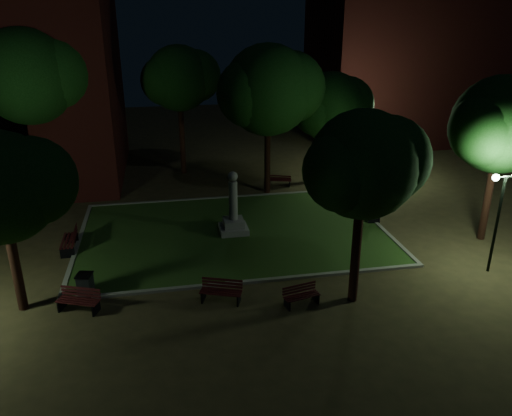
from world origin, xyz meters
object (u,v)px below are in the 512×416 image
Objects in this scene: trash_bin at (85,285)px; monument at (233,216)px; bench_far_side at (280,181)px; bench_right_side at (369,211)px; bench_near_right at (301,296)px; bench_west_near at (79,301)px; bench_left_side at (70,241)px; bench_near_left at (221,292)px; bicycle at (7,227)px.

monument is at bearing 36.76° from trash_bin.
bench_right_side is at bearing 138.28° from bench_far_side.
bench_far_side is at bearing 67.68° from bench_near_right.
monument is 1.70× the size of bench_right_side.
bench_west_near is 16.57m from bench_far_side.
bench_left_side is (-7.82, -0.49, -0.48)m from monument.
bench_right_side is (5.90, 7.58, 0.11)m from bench_near_right.
bench_west_near reaches higher than bench_near_right.
bench_near_left is 12.70m from bicycle.
bench_near_right is 13.99m from bench_far_side.
bicycle is (-3.38, 2.31, 0.00)m from bench_left_side.
bench_near_right is 0.79× the size of bench_right_side.
bench_left_side reaches higher than bench_right_side.
bench_right_side is 1.03× the size of bicycle.
bench_right_side reaches higher than bench_far_side.
bicycle reaches higher than bench_near_left.
trash_bin reaches higher than bicycle.
bench_west_near is at bearing -135.92° from bicycle.
bench_near_right is at bearing 13.83° from bench_west_near.
bench_far_side is at bearing 71.34° from bench_west_near.
bicycle is (-18.68, 1.29, 0.01)m from bench_right_side.
bench_west_near is at bearing 159.80° from bench_near_right.
bench_right_side is 15.10m from trash_bin.
bench_far_side is (-3.46, 6.19, -0.10)m from bench_right_side.
bench_left_side is 4.10m from bicycle.
bench_near_left is 5.34m from bench_west_near.
bench_far_side is (4.01, 6.72, -0.58)m from monument.
monument reaches higher than bench_near_right.
trash_bin reaches higher than bench_near_left.
bench_left_side is at bearing 132.81° from bench_near_right.
bench_near_left is 1.01× the size of bench_west_near.
bench_near_left reaches higher than bench_far_side.
bench_far_side is at bearing 119.74° from bench_left_side.
trash_bin is at bearing 13.72° from bench_left_side.
bench_near_left is 0.92× the size of bench_left_side.
trash_bin reaches higher than bench_near_right.
bench_west_near is 0.90× the size of bench_right_side.
trash_bin is at bearing 116.80° from bench_right_side.
bench_west_near is at bearing 9.79° from bench_left_side.
bench_near_left is at bearing 17.88° from bench_west_near.
trash_bin is (-14.08, -5.46, 0.04)m from bench_right_side.
bench_west_near is at bearing -138.80° from monument.
bench_left_side is 13.86m from bench_far_side.
bench_near_right is (2.98, -0.79, -0.05)m from bench_near_left.
bench_near_left is 8.63m from bench_left_side.
bench_near_left is at bearing 152.79° from bench_near_right.
bench_right_side reaches higher than bench_near_right.
bicycle reaches higher than bench_near_right.
bench_right_side is (14.21, 6.42, 0.06)m from bench_west_near.
bench_left_side reaches higher than bicycle.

